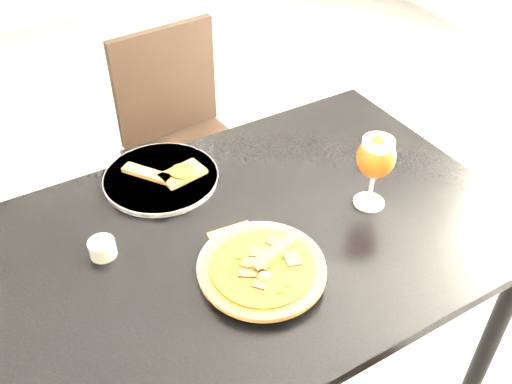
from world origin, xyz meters
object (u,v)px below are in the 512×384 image
dining_table (254,258)px  chair_far (187,143)px  pizza (263,269)px  beer_glass (376,158)px

dining_table → chair_far: bearing=77.7°
chair_far → pizza: bearing=-108.4°
pizza → beer_glass: 0.37m
dining_table → pizza: 0.18m
chair_far → pizza: 0.96m
dining_table → beer_glass: bearing=-11.2°
pizza → chair_far: bearing=78.1°
dining_table → chair_far: chair_far is taller
dining_table → pizza: bearing=-112.6°
beer_glass → pizza: bearing=-166.4°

